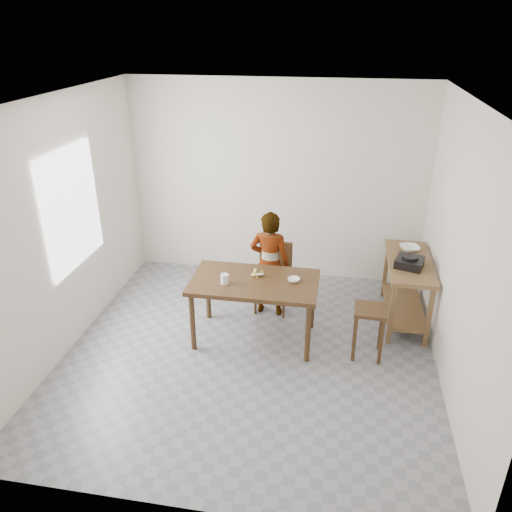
% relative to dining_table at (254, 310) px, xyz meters
% --- Properties ---
extents(floor, '(4.00, 4.00, 0.04)m').
position_rel_dining_table_xyz_m(floor, '(0.00, -0.30, -0.40)').
color(floor, gray).
rests_on(floor, ground).
extents(ceiling, '(4.00, 4.00, 0.04)m').
position_rel_dining_table_xyz_m(ceiling, '(0.00, -0.30, 2.35)').
color(ceiling, white).
rests_on(ceiling, wall_back).
extents(wall_back, '(4.00, 0.04, 2.70)m').
position_rel_dining_table_xyz_m(wall_back, '(0.00, 1.72, 0.98)').
color(wall_back, silver).
rests_on(wall_back, ground).
extents(wall_front, '(4.00, 0.04, 2.70)m').
position_rel_dining_table_xyz_m(wall_front, '(0.00, -2.32, 0.98)').
color(wall_front, silver).
rests_on(wall_front, ground).
extents(wall_left, '(0.04, 4.00, 2.70)m').
position_rel_dining_table_xyz_m(wall_left, '(-2.02, -0.30, 0.98)').
color(wall_left, silver).
rests_on(wall_left, ground).
extents(wall_right, '(0.04, 4.00, 2.70)m').
position_rel_dining_table_xyz_m(wall_right, '(2.02, -0.30, 0.98)').
color(wall_right, silver).
rests_on(wall_right, ground).
extents(window_pane, '(0.02, 1.10, 1.30)m').
position_rel_dining_table_xyz_m(window_pane, '(-1.97, -0.10, 1.12)').
color(window_pane, white).
rests_on(window_pane, wall_left).
extents(dining_table, '(1.40, 0.80, 0.75)m').
position_rel_dining_table_xyz_m(dining_table, '(0.00, 0.00, 0.00)').
color(dining_table, '#3F2814').
rests_on(dining_table, floor).
extents(prep_counter, '(0.50, 1.20, 0.80)m').
position_rel_dining_table_xyz_m(prep_counter, '(1.72, 0.70, 0.03)').
color(prep_counter, brown).
rests_on(prep_counter, floor).
extents(child, '(0.51, 0.36, 1.34)m').
position_rel_dining_table_xyz_m(child, '(0.08, 0.60, 0.29)').
color(child, silver).
rests_on(child, floor).
extents(dining_chair, '(0.44, 0.44, 0.86)m').
position_rel_dining_table_xyz_m(dining_chair, '(0.11, 0.67, 0.05)').
color(dining_chair, '#3F2814').
rests_on(dining_chair, floor).
extents(stool, '(0.35, 0.35, 0.59)m').
position_rel_dining_table_xyz_m(stool, '(1.26, -0.11, -0.08)').
color(stool, '#3F2814').
rests_on(stool, floor).
extents(glass_tumbler, '(0.09, 0.09, 0.11)m').
position_rel_dining_table_xyz_m(glass_tumbler, '(-0.31, -0.12, 0.43)').
color(glass_tumbler, silver).
rests_on(glass_tumbler, dining_table).
extents(small_bowl, '(0.14, 0.14, 0.04)m').
position_rel_dining_table_xyz_m(small_bowl, '(0.43, 0.05, 0.40)').
color(small_bowl, white).
rests_on(small_bowl, dining_table).
extents(banana, '(0.18, 0.15, 0.06)m').
position_rel_dining_table_xyz_m(banana, '(0.02, 0.10, 0.40)').
color(banana, '#D3C053').
rests_on(banana, dining_table).
extents(serving_bowl, '(0.28, 0.28, 0.06)m').
position_rel_dining_table_xyz_m(serving_bowl, '(1.74, 0.99, 0.45)').
color(serving_bowl, white).
rests_on(serving_bowl, prep_counter).
extents(gas_burner, '(0.37, 0.37, 0.10)m').
position_rel_dining_table_xyz_m(gas_burner, '(1.69, 0.55, 0.47)').
color(gas_burner, black).
rests_on(gas_burner, prep_counter).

